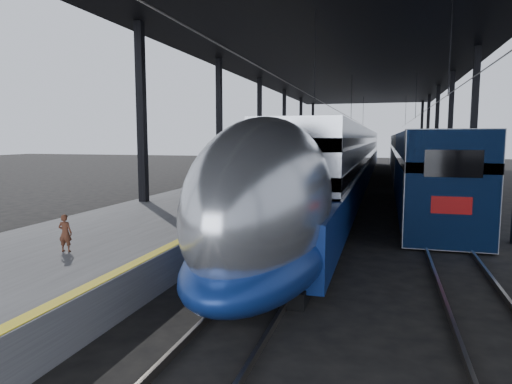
% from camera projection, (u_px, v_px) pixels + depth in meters
% --- Properties ---
extents(ground, '(160.00, 160.00, 0.00)m').
position_uv_depth(ground, '(227.00, 259.00, 14.73)').
color(ground, black).
rests_on(ground, ground).
extents(platform, '(6.00, 80.00, 1.00)m').
position_uv_depth(platform, '(271.00, 183.00, 34.73)').
color(platform, '#4C4C4F').
rests_on(platform, ground).
extents(yellow_strip, '(0.30, 80.00, 0.01)m').
position_uv_depth(yellow_strip, '(308.00, 177.00, 33.91)').
color(yellow_strip, gold).
rests_on(yellow_strip, platform).
extents(rails, '(6.52, 80.00, 0.16)m').
position_uv_depth(rails, '(380.00, 192.00, 32.61)').
color(rails, slate).
rests_on(rails, ground).
extents(canopy, '(18.00, 75.00, 9.47)m').
position_uv_depth(canopy, '(346.00, 64.00, 32.25)').
color(canopy, black).
rests_on(canopy, ground).
extents(tgv_train, '(3.20, 65.20, 4.58)m').
position_uv_depth(tgv_train, '(350.00, 159.00, 37.82)').
color(tgv_train, '#B7B9BE').
rests_on(tgv_train, ground).
extents(second_train, '(3.05, 56.05, 4.21)m').
position_uv_depth(second_train, '(410.00, 157.00, 41.27)').
color(second_train, navy).
rests_on(second_train, ground).
extents(child, '(0.38, 0.28, 0.97)m').
position_uv_depth(child, '(65.00, 233.00, 11.64)').
color(child, '#542C1C').
rests_on(child, platform).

